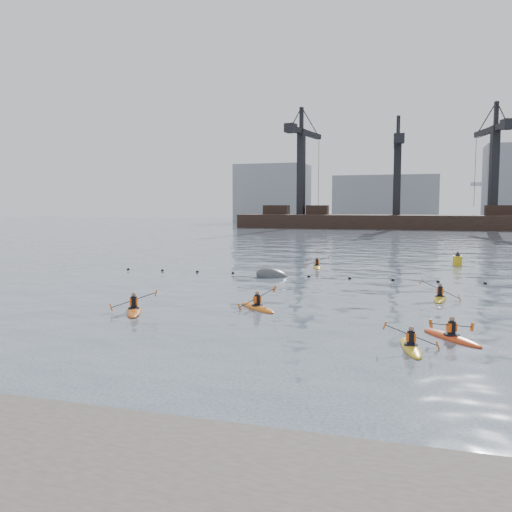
% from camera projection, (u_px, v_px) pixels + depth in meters
% --- Properties ---
extents(ground, '(400.00, 400.00, 0.00)m').
position_uv_depth(ground, '(230.00, 366.00, 17.76)').
color(ground, '#34404C').
rests_on(ground, ground).
extents(float_line, '(33.24, 0.73, 0.24)m').
position_uv_depth(float_line, '(329.00, 277.00, 39.33)').
color(float_line, black).
rests_on(float_line, ground).
extents(barge_pier, '(72.00, 19.30, 29.50)m').
position_uv_depth(barge_pier, '(395.00, 220.00, 122.27)').
color(barge_pier, black).
rests_on(barge_pier, ground).
extents(skyline, '(141.00, 28.00, 22.00)m').
position_uv_depth(skyline, '(411.00, 192.00, 159.18)').
color(skyline, gray).
rests_on(skyline, ground).
extents(kayaker_0, '(2.20, 3.34, 1.23)m').
position_uv_depth(kayaker_0, '(134.00, 310.00, 26.75)').
color(kayaker_0, '#C75612').
rests_on(kayaker_0, ground).
extents(kayaker_1, '(2.05, 3.05, 1.12)m').
position_uv_depth(kayaker_1, '(411.00, 346.00, 19.83)').
color(kayaker_1, gold).
rests_on(kayaker_1, ground).
extents(kayaker_2, '(2.77, 2.70, 1.22)m').
position_uv_depth(kayaker_2, '(257.00, 307.00, 27.58)').
color(kayaker_2, orange).
rests_on(kayaker_2, ground).
extents(kayaker_3, '(2.25, 3.27, 1.26)m').
position_uv_depth(kayaker_3, '(440.00, 297.00, 30.33)').
color(kayaker_3, gold).
rests_on(kayaker_3, ground).
extents(kayaker_4, '(2.52, 2.91, 1.03)m').
position_uv_depth(kayaker_4, '(451.00, 337.00, 21.29)').
color(kayaker_4, red).
rests_on(kayaker_4, ground).
extents(kayaker_5, '(2.16, 3.24, 1.19)m').
position_uv_depth(kayaker_5, '(317.00, 266.00, 45.83)').
color(kayaker_5, gold).
rests_on(kayaker_5, ground).
extents(mooring_buoy, '(2.95, 2.05, 1.73)m').
position_uv_depth(mooring_buoy, '(272.00, 277.00, 39.91)').
color(mooring_buoy, '#393B3D').
rests_on(mooring_buoy, ground).
extents(nav_buoy, '(0.78, 0.78, 1.41)m').
position_uv_depth(nav_buoy, '(457.00, 261.00, 47.45)').
color(nav_buoy, gold).
rests_on(nav_buoy, ground).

